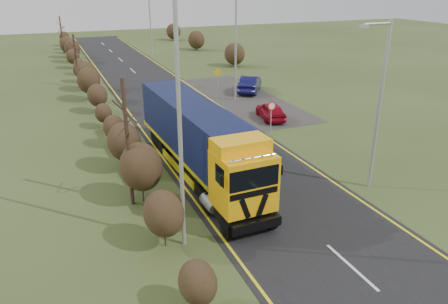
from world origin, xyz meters
TOP-DOWN VIEW (x-y plane):
  - ground at (0.00, 0.00)m, footprint 160.00×160.00m
  - road at (0.00, 10.00)m, footprint 8.00×120.00m
  - layby at (6.50, 20.00)m, footprint 6.00×18.00m
  - lane_markings at (0.00, 9.69)m, footprint 7.52×116.00m
  - hedgerow at (-6.00, 7.89)m, footprint 2.24×102.04m
  - lorry at (-2.50, 5.92)m, footprint 2.74×14.08m
  - car_red_hatchback at (5.91, 13.40)m, footprint 2.16×3.96m
  - car_blue_sedan at (8.17, 21.70)m, footprint 3.94×4.74m
  - streetlight_near at (5.03, 1.22)m, footprint 1.76×0.18m
  - streetlight_mid at (5.56, 19.48)m, footprint 1.96×0.18m
  - streetlight_far at (4.50, 45.31)m, footprint 1.77×0.18m
  - left_pole at (-5.26, -0.15)m, footprint 0.16×0.16m
  - speed_sign at (4.36, 10.47)m, footprint 0.63×0.10m
  - warning_board at (5.80, 23.88)m, footprint 0.77×0.11m

SIDE VIEW (x-z plane):
  - ground at x=0.00m, z-range 0.00..0.00m
  - road at x=0.00m, z-range 0.00..0.02m
  - layby at x=6.50m, z-range 0.00..0.02m
  - lane_markings at x=0.00m, z-range 0.03..0.03m
  - car_red_hatchback at x=5.91m, z-range 0.00..1.28m
  - car_blue_sedan at x=8.17m, z-range 0.00..1.53m
  - warning_board at x=5.80m, z-range 0.23..2.24m
  - speed_sign at x=4.36m, z-range 0.45..2.72m
  - hedgerow at x=-6.00m, z-range -1.41..4.64m
  - lorry at x=-2.50m, z-range 0.26..4.17m
  - streetlight_near at x=5.03m, z-range 0.40..8.65m
  - streetlight_far at x=4.50m, z-range 0.40..8.70m
  - streetlight_mid at x=5.56m, z-range 0.47..9.71m
  - left_pole at x=-5.26m, z-range 0.00..11.14m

